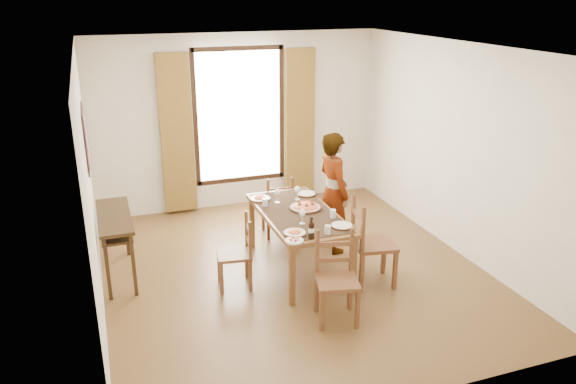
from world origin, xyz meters
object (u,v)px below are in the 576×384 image
object	(u,v)px
man	(333,192)
pasta_platter	(305,205)
console_table	(115,224)
dining_table	(298,217)

from	to	relation	value
man	pasta_platter	distance (m)	0.59
console_table	dining_table	size ratio (longest dim) A/B	0.71
dining_table	pasta_platter	world-z (taller)	pasta_platter
console_table	man	size ratio (longest dim) A/B	0.75
man	pasta_platter	world-z (taller)	man
man	dining_table	bearing A→B (deg)	115.94
console_table	dining_table	world-z (taller)	console_table
console_table	man	distance (m)	2.75
dining_table	pasta_platter	bearing A→B (deg)	32.75
dining_table	man	world-z (taller)	man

